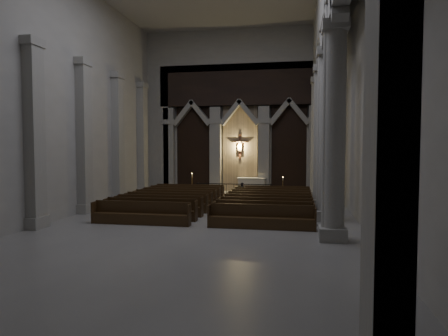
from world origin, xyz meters
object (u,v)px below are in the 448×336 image
Objects in this scene: altar at (252,185)px; candle_stand_right at (283,192)px; candle_stand_left at (192,190)px; pews at (218,205)px; worshipper at (242,192)px; altar_rail at (234,188)px.

candle_stand_right reaches higher than altar.
altar is at bearing 25.68° from candle_stand_left.
candle_stand_left is 0.16× the size of pews.
worshipper is at bearing 78.02° from pews.
altar is 4.43m from candle_stand_left.
candle_stand_left is at bearing -154.32° from altar.
worshipper is at bearing -64.96° from altar_rail.
altar is 1.70× the size of worshipper.
altar_rail is at bearing -163.54° from candle_stand_right.
altar_rail is 3.40m from candle_stand_right.
altar_rail is at bearing 119.48° from worshipper.
worshipper is at bearing -91.62° from altar.
candle_stand_left is at bearing 154.37° from worshipper.
candle_stand_left is (-3.99, -1.92, -0.24)m from altar.
candle_stand_right is at bearing -31.92° from altar.
altar_rail is at bearing 90.00° from pews.
pews is 3.96m from worshipper.
altar is 1.47× the size of candle_stand_right.
candle_stand_right is at bearing 16.46° from altar_rail.
altar_rail is 3.09m from candle_stand_left.
candle_stand_left is at bearing 170.97° from altar_rail.
worshipper is (3.87, -2.24, 0.17)m from candle_stand_left.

